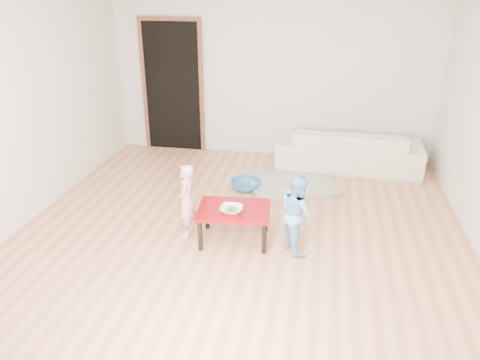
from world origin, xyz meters
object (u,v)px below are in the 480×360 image
(red_table, at_px, (234,224))
(child_pink, at_px, (186,201))
(sofa, at_px, (348,149))
(basin, at_px, (246,185))
(bowl, at_px, (231,210))
(child_blue, at_px, (298,213))

(red_table, distance_m, child_pink, 0.58)
(sofa, height_order, basin, sofa)
(red_table, xyz_separation_m, basin, (-0.11, 1.35, -0.13))
(red_table, bearing_deg, basin, 94.77)
(bowl, xyz_separation_m, basin, (-0.10, 1.44, -0.35))
(sofa, xyz_separation_m, child_pink, (-1.80, -2.37, 0.11))
(basin, bearing_deg, red_table, -85.23)
(child_blue, distance_m, basin, 1.66)
(sofa, distance_m, bowl, 2.80)
(child_blue, bearing_deg, red_table, 57.34)
(bowl, xyz_separation_m, child_blue, (0.69, 0.02, 0.01))
(child_pink, bearing_deg, bowl, 71.31)
(bowl, bearing_deg, child_blue, 1.80)
(sofa, bearing_deg, child_blue, 78.02)
(red_table, height_order, basin, red_table)
(child_pink, height_order, child_blue, child_blue)
(red_table, bearing_deg, child_pink, 176.64)
(child_pink, height_order, basin, child_pink)
(red_table, height_order, child_blue, child_blue)
(bowl, bearing_deg, red_table, 82.52)
(child_pink, xyz_separation_m, child_blue, (1.22, -0.10, 0.01))
(red_table, bearing_deg, sofa, 62.43)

